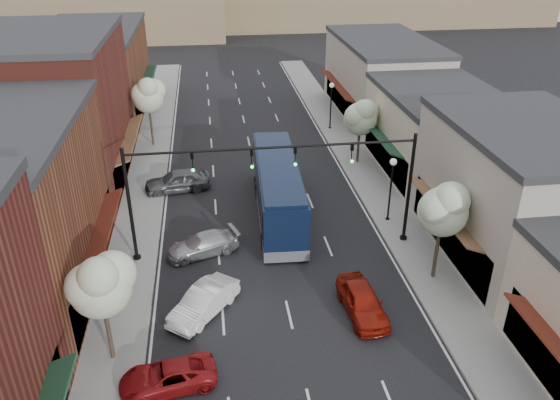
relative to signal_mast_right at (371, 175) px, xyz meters
name	(u,v)px	position (x,y,z in m)	size (l,w,h in m)	color
ground	(295,342)	(-5.62, -8.00, -4.62)	(160.00, 160.00, 0.00)	black
sidewalk_left	(145,182)	(-14.02, 10.50, -4.55)	(2.80, 73.00, 0.15)	gray
sidewalk_right	(363,170)	(2.78, 10.50, -4.55)	(2.80, 73.00, 0.15)	gray
curb_left	(164,181)	(-12.62, 10.50, -4.55)	(0.25, 73.00, 0.17)	gray
curb_right	(346,171)	(1.38, 10.50, -4.55)	(0.25, 73.00, 0.17)	gray
bldg_left_midfar	(55,111)	(-19.86, 12.00, 0.78)	(10.14, 14.10, 10.90)	maroon
bldg_left_far	(95,72)	(-19.84, 28.00, -0.46)	(10.14, 18.10, 8.40)	brown
bldg_right_midnear	(520,193)	(8.10, -2.00, -0.72)	(9.14, 12.10, 7.90)	#A3998B
bldg_right_midfar	(435,132)	(8.08, 10.00, -1.46)	(9.14, 12.10, 6.40)	beige
bldg_right_far	(381,78)	(8.09, 24.00, -0.96)	(9.14, 16.10, 7.40)	#A3998B
hill_near	(69,11)	(-30.62, 70.00, -0.62)	(50.00, 20.00, 8.00)	#7A6647
signal_mast_right	(371,175)	(0.00, 0.00, 0.00)	(8.22, 0.46, 7.00)	black
signal_mast_left	(172,186)	(-11.24, 0.00, 0.00)	(8.22, 0.46, 7.00)	black
tree_right_near	(445,208)	(2.73, -4.05, -0.17)	(2.85, 2.65, 5.95)	#47382B
tree_right_far	(361,116)	(2.73, 11.95, -0.63)	(2.85, 2.65, 5.43)	#47382B
tree_left_near	(101,283)	(-13.87, -8.05, -0.40)	(2.85, 2.65, 5.69)	#47382B
tree_left_far	(148,95)	(-13.87, 17.95, -0.02)	(2.85, 2.65, 6.13)	#47382B
lamp_post_near	(392,180)	(2.18, 2.50, -1.62)	(0.44, 0.44, 4.44)	black
lamp_post_far	(331,98)	(2.18, 20.00, -1.62)	(0.44, 0.44, 4.44)	black
coach_bus	(278,189)	(-4.82, 4.37, -2.70)	(3.17, 12.20, 3.70)	black
red_hatchback	(362,301)	(-2.00, -6.36, -3.89)	(1.74, 4.32, 1.47)	maroon
parked_car_a	(168,377)	(-11.38, -9.98, -4.06)	(1.88, 4.07, 1.13)	maroon
parked_car_b	(204,302)	(-9.82, -5.31, -3.91)	(1.50, 4.29, 1.41)	white
parked_car_c	(203,245)	(-9.82, 0.22, -4.00)	(1.74, 4.29, 1.25)	#A8A8AE
parked_car_d	(178,181)	(-11.53, 8.90, -3.83)	(1.88, 4.67, 1.59)	#55585C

